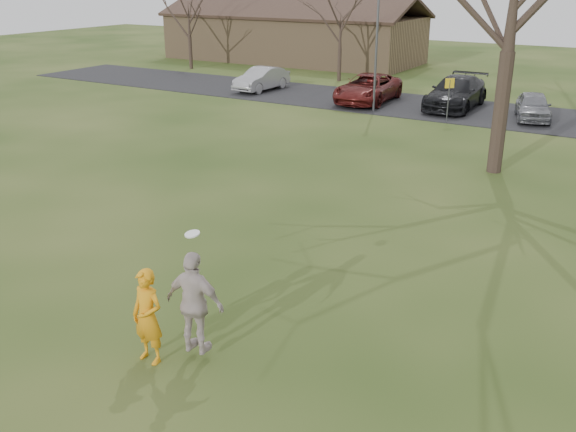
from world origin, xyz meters
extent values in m
plane|color=#1E380F|center=(0.00, 0.00, 0.00)|extent=(120.00, 120.00, 0.00)
cube|color=black|center=(0.00, 25.00, 0.02)|extent=(62.00, 6.50, 0.04)
imported|color=orange|center=(-0.35, -0.30, 0.91)|extent=(0.68, 0.46, 1.82)
imported|color=#9E9DA2|center=(-14.30, 24.72, 0.72)|extent=(1.65, 4.18, 1.35)
imported|color=#5C1715|center=(-7.28, 24.57, 0.78)|extent=(2.83, 5.51, 1.49)
imported|color=black|center=(-2.65, 25.38, 0.84)|extent=(2.36, 5.58, 1.61)
imported|color=slate|center=(1.37, 24.60, 0.68)|extent=(2.45, 4.03, 1.28)
imported|color=#C1B0AD|center=(0.36, 0.18, 1.15)|extent=(1.20, 0.60, 1.97)
cylinder|color=white|center=(0.30, 0.28, 2.45)|extent=(0.27, 0.27, 0.09)
cube|color=#8C6D4C|center=(-20.00, 38.00, 1.75)|extent=(20.00, 8.00, 3.50)
cube|color=#33231C|center=(-20.00, 35.95, 4.25)|extent=(20.60, 4.40, 1.78)
cube|color=#33231C|center=(-20.00, 40.05, 4.25)|extent=(20.60, 4.40, 1.78)
cylinder|color=#47474C|center=(-6.00, 22.50, 3.00)|extent=(0.12, 0.12, 6.00)
cylinder|color=#47474C|center=(-2.00, 22.00, 1.00)|extent=(0.06, 0.06, 2.00)
cube|color=yellow|center=(-2.00, 22.00, 1.85)|extent=(0.35, 0.35, 0.45)
camera|label=1|loc=(6.97, -7.61, 6.67)|focal=39.81mm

